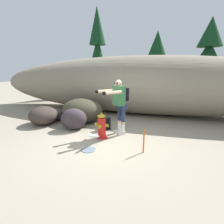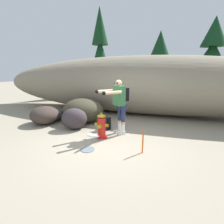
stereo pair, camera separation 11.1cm
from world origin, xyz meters
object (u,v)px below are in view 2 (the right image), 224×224
Objects in this scene: boulder_mid at (45,115)px; survey_stake at (143,141)px; boulder_large at (83,110)px; boulder_outlier at (74,119)px; spare_backpack at (106,123)px; utility_worker at (119,101)px; fire_hydrant at (102,126)px; boulder_small at (57,114)px.

boulder_mid is 4.12m from survey_stake.
boulder_large is 1.87× the size of boulder_outlier.
boulder_outlier is at bearing -5.94° from boulder_mid.
spare_backpack is 0.54× the size of boulder_outlier.
utility_worker is 1.06m from spare_backpack.
fire_hydrant reaches higher than boulder_small.
utility_worker is 3.16m from boulder_small.
utility_worker is 2.05m from boulder_large.
survey_stake is at bearing -24.47° from boulder_small.
survey_stake is at bearing -22.62° from fire_hydrant.
fire_hydrant is at bearing -19.11° from boulder_outlier.
boulder_mid is at bearing 33.63° from spare_backpack.
boulder_mid reaches higher than survey_stake.
boulder_outlier is (-1.03, -0.32, 0.15)m from spare_backpack.
utility_worker reaches higher than spare_backpack.
survey_stake is at bearing 168.86° from spare_backpack.
boulder_small is 0.91× the size of boulder_outlier.
spare_backpack is 0.78× the size of survey_stake.
boulder_outlier reaches higher than spare_backpack.
utility_worker is at bearing -174.33° from spare_backpack.
spare_backpack is 2.45m from boulder_mid.
boulder_large is 3.32m from survey_stake.
boulder_large is at bearing 5.12° from boulder_small.
boulder_outlier is at bearing 160.89° from fire_hydrant.
fire_hydrant is 0.97× the size of boulder_small.
survey_stake reaches higher than spare_backpack.
boulder_mid is 1.29× the size of boulder_outlier.
survey_stake is (2.73, -1.89, -0.16)m from boulder_large.
fire_hydrant is 1.29× the size of survey_stake.
utility_worker is at bearing -1.35° from boulder_mid.
boulder_small is at bearing 155.53° from survey_stake.
spare_backpack is 2.00m from survey_stake.
boulder_mid is (-2.44, -0.18, 0.12)m from spare_backpack.
boulder_small is 1.58m from boulder_outlier.
fire_hydrant reaches higher than spare_backpack.
boulder_large is at bearing 136.17° from fire_hydrant.
boulder_large is 0.93m from boulder_outlier.
fire_hydrant is at bearing 0.23° from utility_worker.
boulder_large reaches higher than spare_backpack.
boulder_mid is at bearing 174.06° from boulder_outlier.
fire_hydrant is 1.28m from boulder_outlier.
utility_worker reaches higher than boulder_small.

